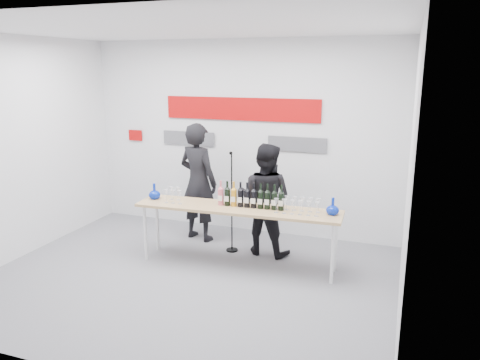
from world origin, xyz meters
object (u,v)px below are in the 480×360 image
(presenter_right, at_px, (265,199))
(mic_stand, at_px, (232,221))
(tasting_table, at_px, (237,212))
(presenter_left, at_px, (198,182))

(presenter_right, bearing_deg, mic_stand, 19.47)
(presenter_right, distance_m, mic_stand, 0.58)
(tasting_table, distance_m, presenter_right, 0.59)
(tasting_table, distance_m, mic_stand, 0.60)
(tasting_table, relative_size, mic_stand, 1.87)
(presenter_left, bearing_deg, mic_stand, 170.67)
(presenter_left, bearing_deg, presenter_right, -174.68)
(presenter_left, relative_size, mic_stand, 1.23)
(tasting_table, height_order, presenter_left, presenter_left)
(tasting_table, relative_size, presenter_right, 1.73)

